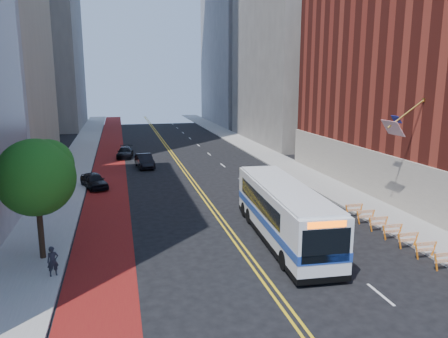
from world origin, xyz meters
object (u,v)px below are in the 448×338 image
car_b (145,161)px  pedestrian (53,261)px  car_c (125,152)px  transit_bus (283,211)px  street_tree (37,174)px  car_a (94,181)px

car_b → pedestrian: size_ratio=3.03×
car_c → transit_bus: bearing=-67.8°
street_tree → car_a: street_tree is taller
car_c → street_tree: bearing=-92.5°
street_tree → transit_bus: 14.45m
pedestrian → car_c: bearing=63.4°
car_c → car_a: bearing=-94.7°
street_tree → car_c: bearing=81.0°
car_a → pedestrian: (-1.10, -18.87, 0.20)m
transit_bus → car_a: (-12.18, 16.47, -1.14)m
transit_bus → car_a: 20.52m
street_tree → transit_bus: (14.12, -0.21, -3.06)m
car_b → car_c: car_b is taller
street_tree → car_b: bearing=74.1°
transit_bus → car_c: size_ratio=2.83×
transit_bus → car_c: 33.41m
car_a → car_b: (5.14, 8.60, 0.05)m
transit_bus → pedestrian: transit_bus is taller
transit_bus → pedestrian: (-13.28, -2.39, -0.93)m
street_tree → car_a: (1.94, 16.26, -4.19)m
transit_bus → car_c: transit_bus is taller
car_a → pedestrian: size_ratio=2.73×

